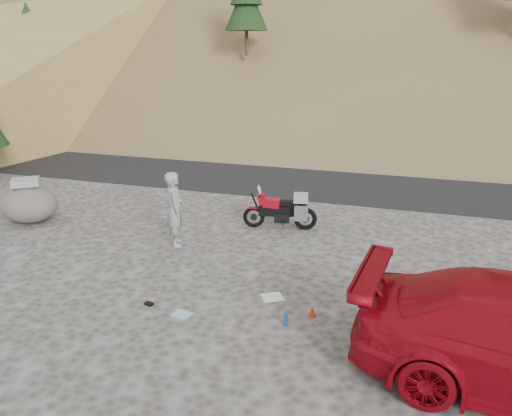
{
  "coord_description": "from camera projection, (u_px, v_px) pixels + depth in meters",
  "views": [
    {
      "loc": [
        3.85,
        -9.22,
        4.68
      ],
      "look_at": [
        0.44,
        1.49,
        1.0
      ],
      "focal_mm": 35.0,
      "sensor_mm": 36.0,
      "label": 1
    }
  ],
  "objects": [
    {
      "name": "motorcycle",
      "position": [
        283.0,
        211.0,
        13.21
      ],
      "size": [
        1.96,
        0.8,
        1.18
      ],
      "rotation": [
        0.0,
        0.0,
        0.2
      ],
      "color": "black",
      "rests_on": "ground"
    },
    {
      "name": "man",
      "position": [
        177.0,
        244.0,
        12.3
      ],
      "size": [
        0.7,
        0.8,
        1.84
      ],
      "primitive_type": "imported",
      "rotation": [
        0.0,
        0.0,
        2.05
      ],
      "color": "gray",
      "rests_on": "ground"
    },
    {
      "name": "ground",
      "position": [
        216.0,
        270.0,
        10.92
      ],
      "size": [
        140.0,
        140.0,
        0.0
      ],
      "primitive_type": "plane",
      "color": "#3F3C3A",
      "rests_on": "ground"
    },
    {
      "name": "small_rock",
      "position": [
        25.0,
        214.0,
        13.79
      ],
      "size": [
        0.79,
        0.73,
        0.45
      ],
      "rotation": [
        0.0,
        0.0,
        -0.07
      ],
      "color": "#524D47",
      "rests_on": "ground"
    },
    {
      "name": "road",
      "position": [
        304.0,
        173.0,
        19.07
      ],
      "size": [
        120.0,
        7.0,
        0.05
      ],
      "primitive_type": "cube",
      "color": "black",
      "rests_on": "ground"
    },
    {
      "name": "gear_glove_a",
      "position": [
        149.0,
        304.0,
        9.43
      ],
      "size": [
        0.17,
        0.14,
        0.04
      ],
      "primitive_type": "cube",
      "rotation": [
        0.0,
        0.0,
        -0.22
      ],
      "color": "black",
      "rests_on": "ground"
    },
    {
      "name": "gear_bottle",
      "position": [
        286.0,
        320.0,
        8.72
      ],
      "size": [
        0.09,
        0.09,
        0.21
      ],
      "primitive_type": "cylinder",
      "rotation": [
        0.0,
        0.0,
        -0.17
      ],
      "color": "navy",
      "rests_on": "ground"
    },
    {
      "name": "gear_funnel",
      "position": [
        312.0,
        311.0,
        9.01
      ],
      "size": [
        0.17,
        0.17,
        0.2
      ],
      "primitive_type": "cone",
      "rotation": [
        0.0,
        0.0,
        -0.16
      ],
      "color": "red",
      "rests_on": "ground"
    },
    {
      "name": "boulder",
      "position": [
        28.0,
        203.0,
        13.71
      ],
      "size": [
        2.02,
        1.91,
        1.22
      ],
      "rotation": [
        0.0,
        0.0,
        0.43
      ],
      "color": "#524D47",
      "rests_on": "ground"
    },
    {
      "name": "gear_white_cloth",
      "position": [
        272.0,
        297.0,
        9.71
      ],
      "size": [
        0.53,
        0.52,
        0.01
      ],
      "primitive_type": "cube",
      "rotation": [
        0.0,
        0.0,
        0.55
      ],
      "color": "white",
      "rests_on": "ground"
    },
    {
      "name": "gear_blue_cloth",
      "position": [
        182.0,
        314.0,
        9.1
      ],
      "size": [
        0.38,
        0.31,
        0.01
      ],
      "primitive_type": "cube",
      "rotation": [
        0.0,
        0.0,
        -0.19
      ],
      "color": "#8CBDD8",
      "rests_on": "ground"
    }
  ]
}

